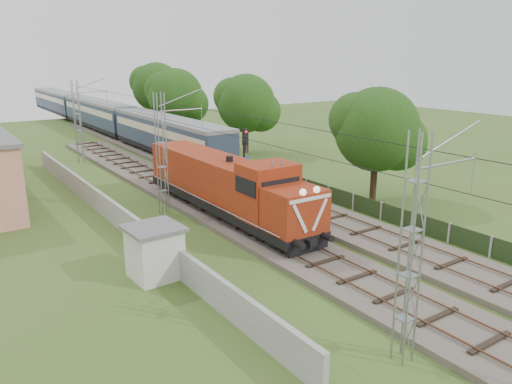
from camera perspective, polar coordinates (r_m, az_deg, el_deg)
ground at (r=25.79m, az=6.91°, el=-8.11°), size 140.00×140.00×0.00m
track_main at (r=30.97m, az=-1.55°, el=-3.56°), size 4.20×70.00×0.45m
track_side at (r=44.20m, az=-5.13°, el=2.16°), size 4.20×80.00×0.45m
catenary at (r=32.95m, az=-10.65°, el=4.29°), size 3.31×70.00×8.00m
boundary_wall at (r=32.55m, az=-16.10°, el=-2.19°), size 0.25×40.00×1.50m
fence at (r=32.92m, az=14.13°, el=-2.12°), size 0.12×32.00×1.20m
locomotive at (r=31.97m, az=-3.44°, el=0.85°), size 2.98×17.00×4.32m
coach_rake at (r=73.38m, az=-17.61°, el=8.64°), size 3.10×69.02×3.58m
signal_post at (r=35.71m, az=-1.30°, el=4.72°), size 0.58×0.46×5.29m
relay_hut at (r=24.13m, az=-11.51°, el=-6.70°), size 2.58×2.58×2.55m
tree_a at (r=36.59m, az=13.73°, el=6.85°), size 6.29×5.99×8.15m
tree_b at (r=53.80m, az=-1.05°, el=10.03°), size 6.48×6.17×8.40m
tree_c at (r=60.68m, az=-9.10°, el=10.70°), size 6.81×6.49×8.83m
tree_d at (r=72.84m, az=-11.18°, el=11.60°), size 7.20×6.86×9.33m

